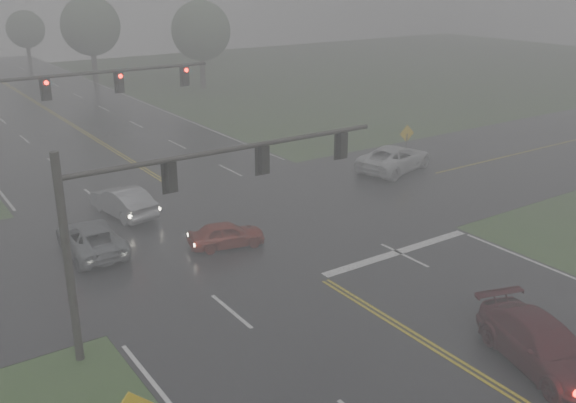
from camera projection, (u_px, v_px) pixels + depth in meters
main_road at (251, 235)px, 31.33m from camera, size 18.00×160.00×0.02m
cross_street at (230, 223)px, 32.89m from camera, size 120.00×14.00×0.02m
stop_bar at (398, 253)px, 29.37m from camera, size 8.50×0.50×0.01m
sedan_maroon at (540, 366)px, 20.95m from camera, size 3.61×5.71×1.54m
sedan_red at (227, 247)px, 30.02m from camera, size 3.77×2.21×1.21m
sedan_silver at (124, 215)px, 33.88m from camera, size 2.24×4.80×1.52m
car_grey at (93, 252)px, 29.40m from camera, size 2.46×5.03×1.38m
pickup_white at (394, 171)px, 41.48m from camera, size 6.40×4.21×1.63m
signal_gantry_near at (175, 196)px, 21.66m from camera, size 12.34×0.31×7.13m
signal_gantry_far at (51, 102)px, 35.00m from camera, size 13.96×0.39×7.71m
sign_diamond_east at (407, 138)px, 42.00m from camera, size 1.14×0.15×2.74m
tree_ne_a at (91, 26)px, 71.90m from camera, size 6.59×6.59×9.68m
tree_e_near at (201, 31)px, 68.64m from camera, size 6.36×6.36×9.34m
tree_n_far at (26, 29)px, 85.97m from camera, size 4.99×4.99×7.33m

